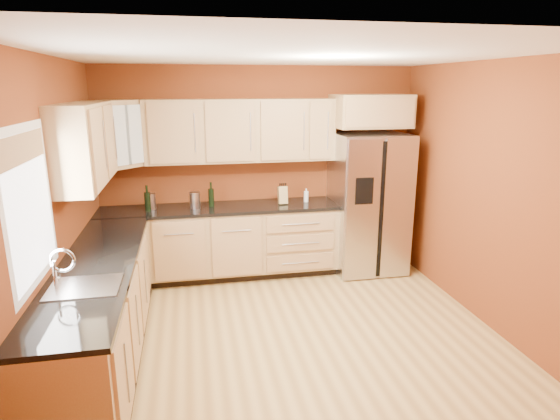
% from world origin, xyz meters
% --- Properties ---
extents(floor, '(4.00, 4.00, 0.00)m').
position_xyz_m(floor, '(0.00, 0.00, 0.00)').
color(floor, '#A27A3E').
rests_on(floor, ground).
extents(ceiling, '(4.00, 4.00, 0.00)m').
position_xyz_m(ceiling, '(0.00, 0.00, 2.60)').
color(ceiling, white).
rests_on(ceiling, wall_back).
extents(wall_back, '(4.00, 0.04, 2.60)m').
position_xyz_m(wall_back, '(0.00, 2.00, 1.30)').
color(wall_back, maroon).
rests_on(wall_back, floor).
extents(wall_front, '(4.00, 0.04, 2.60)m').
position_xyz_m(wall_front, '(0.00, -2.00, 1.30)').
color(wall_front, maroon).
rests_on(wall_front, floor).
extents(wall_left, '(0.04, 4.00, 2.60)m').
position_xyz_m(wall_left, '(-2.00, 0.00, 1.30)').
color(wall_left, maroon).
rests_on(wall_left, floor).
extents(wall_right, '(0.04, 4.00, 2.60)m').
position_xyz_m(wall_right, '(2.00, 0.00, 1.30)').
color(wall_right, maroon).
rests_on(wall_right, floor).
extents(base_cabinets_back, '(2.90, 0.60, 0.88)m').
position_xyz_m(base_cabinets_back, '(-0.55, 1.70, 0.44)').
color(base_cabinets_back, '#A77E51').
rests_on(base_cabinets_back, floor).
extents(base_cabinets_left, '(0.60, 2.80, 0.88)m').
position_xyz_m(base_cabinets_left, '(-1.70, 0.00, 0.44)').
color(base_cabinets_left, '#A77E51').
rests_on(base_cabinets_left, floor).
extents(countertop_back, '(2.90, 0.62, 0.04)m').
position_xyz_m(countertop_back, '(-0.55, 1.69, 0.90)').
color(countertop_back, black).
rests_on(countertop_back, base_cabinets_back).
extents(countertop_left, '(0.62, 2.80, 0.04)m').
position_xyz_m(countertop_left, '(-1.69, 0.00, 0.90)').
color(countertop_left, black).
rests_on(countertop_left, base_cabinets_left).
extents(upper_cabinets_back, '(2.30, 0.33, 0.75)m').
position_xyz_m(upper_cabinets_back, '(-0.25, 1.83, 1.83)').
color(upper_cabinets_back, '#A77E51').
rests_on(upper_cabinets_back, wall_back).
extents(upper_cabinets_left, '(0.33, 1.35, 0.75)m').
position_xyz_m(upper_cabinets_left, '(-1.83, 0.72, 1.83)').
color(upper_cabinets_left, '#A77E51').
rests_on(upper_cabinets_left, wall_left).
extents(corner_upper_cabinet, '(0.67, 0.67, 0.75)m').
position_xyz_m(corner_upper_cabinet, '(-1.67, 1.67, 1.83)').
color(corner_upper_cabinet, '#A77E51').
rests_on(corner_upper_cabinet, wall_back).
extents(over_fridge_cabinet, '(0.92, 0.60, 0.40)m').
position_xyz_m(over_fridge_cabinet, '(1.35, 1.70, 2.05)').
color(over_fridge_cabinet, '#A77E51').
rests_on(over_fridge_cabinet, wall_back).
extents(refrigerator, '(0.90, 0.75, 1.78)m').
position_xyz_m(refrigerator, '(1.35, 1.62, 0.89)').
color(refrigerator, '#ADACB1').
rests_on(refrigerator, floor).
extents(window, '(0.03, 0.90, 1.00)m').
position_xyz_m(window, '(-1.98, -0.50, 1.55)').
color(window, white).
rests_on(window, wall_left).
extents(sink_faucet, '(0.50, 0.42, 0.30)m').
position_xyz_m(sink_faucet, '(-1.69, -0.50, 1.07)').
color(sink_faucet, silver).
rests_on(sink_faucet, countertop_left).
extents(canister_left, '(0.16, 0.16, 0.20)m').
position_xyz_m(canister_left, '(-0.85, 1.67, 1.02)').
color(canister_left, '#ADACB1').
rests_on(canister_left, countertop_back).
extents(canister_right, '(0.14, 0.14, 0.19)m').
position_xyz_m(canister_right, '(-1.36, 1.75, 1.01)').
color(canister_right, '#ADACB1').
rests_on(canister_right, countertop_back).
extents(wine_bottle_a, '(0.09, 0.09, 0.30)m').
position_xyz_m(wine_bottle_a, '(-0.65, 1.73, 1.07)').
color(wine_bottle_a, black).
rests_on(wine_bottle_a, countertop_back).
extents(wine_bottle_b, '(0.07, 0.07, 0.31)m').
position_xyz_m(wine_bottle_b, '(-1.39, 1.65, 1.07)').
color(wine_bottle_b, black).
rests_on(wine_bottle_b, countertop_back).
extents(knife_block, '(0.11, 0.10, 0.22)m').
position_xyz_m(knife_block, '(0.24, 1.70, 1.03)').
color(knife_block, tan).
rests_on(knife_block, countertop_back).
extents(soap_dispenser, '(0.07, 0.07, 0.17)m').
position_xyz_m(soap_dispenser, '(0.55, 1.73, 1.01)').
color(soap_dispenser, white).
rests_on(soap_dispenser, countertop_back).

